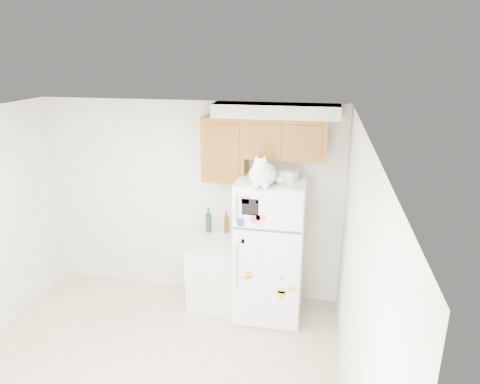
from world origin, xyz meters
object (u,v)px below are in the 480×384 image
(refrigerator, at_px, (270,249))
(base_counter, at_px, (215,270))
(storage_box_front, at_px, (287,177))
(bottle_amber, at_px, (226,222))
(bottle_green, at_px, (208,220))
(cat, at_px, (262,173))
(storage_box_back, at_px, (288,175))

(refrigerator, relative_size, base_counter, 1.85)
(storage_box_front, relative_size, bottle_amber, 0.56)
(base_counter, relative_size, bottle_green, 2.90)
(refrigerator, xyz_separation_m, storage_box_front, (0.16, -0.01, 0.89))
(storage_box_front, height_order, bottle_amber, storage_box_front)
(cat, distance_m, storage_box_back, 0.38)
(bottle_green, bearing_deg, refrigerator, -14.39)
(refrigerator, relative_size, storage_box_front, 11.33)
(storage_box_back, bearing_deg, cat, -108.22)
(refrigerator, bearing_deg, storage_box_back, 7.80)
(refrigerator, height_order, storage_box_back, storage_box_back)
(storage_box_back, relative_size, bottle_amber, 0.67)
(bottle_green, distance_m, bottle_amber, 0.22)
(cat, bearing_deg, base_counter, 152.06)
(refrigerator, bearing_deg, cat, -106.00)
(base_counter, height_order, storage_box_front, storage_box_front)
(refrigerator, height_order, storage_box_front, storage_box_front)
(storage_box_front, bearing_deg, bottle_amber, 164.92)
(storage_box_back, bearing_deg, base_counter, -159.92)
(cat, distance_m, bottle_green, 1.14)
(bottle_amber, bearing_deg, cat, -43.71)
(storage_box_front, bearing_deg, cat, -130.98)
(base_counter, relative_size, storage_box_back, 5.11)
(refrigerator, xyz_separation_m, base_counter, (-0.69, 0.07, -0.39))
(storage_box_front, xyz_separation_m, bottle_green, (-0.96, 0.21, -0.67))
(refrigerator, bearing_deg, bottle_amber, 158.39)
(cat, height_order, bottle_green, cat)
(storage_box_front, distance_m, bottle_green, 1.19)
(bottle_amber, bearing_deg, bottle_green, -173.57)
(bottle_amber, bearing_deg, base_counter, -125.93)
(base_counter, distance_m, storage_box_front, 1.54)
(refrigerator, height_order, base_counter, refrigerator)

